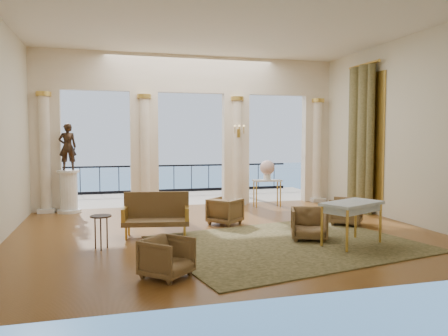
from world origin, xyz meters
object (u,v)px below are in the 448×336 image
object	(u,v)px
armchair_b	(309,222)
console_table	(267,184)
armchair_c	(346,210)
side_table	(101,220)
game_table	(352,206)
pedestal	(69,192)
armchair_a	(167,256)
settee	(156,214)
armchair_d	(225,210)
statue	(68,147)

from	to	relation	value
armchair_b	console_table	xyz separation A→B (m)	(0.70, 4.22, 0.32)
armchair_c	side_table	xyz separation A→B (m)	(-5.58, -0.84, 0.19)
game_table	pedestal	bearing A→B (deg)	111.43
armchair_c	game_table	xyz separation A→B (m)	(-0.94, -1.78, 0.40)
armchair_a	settee	distance (m)	2.82
armchair_d	pedestal	bearing A→B (deg)	12.17
armchair_b	side_table	world-z (taller)	armchair_b
armchair_a	game_table	distance (m)	3.84
settee	console_table	bearing A→B (deg)	49.65
settee	statue	xyz separation A→B (m)	(-2.02, 3.48, 1.36)
console_table	side_table	size ratio (longest dim) A/B	1.41
armchair_c	armchair_d	world-z (taller)	armchair_c
armchair_d	statue	distance (m)	4.83
armchair_c	game_table	bearing A→B (deg)	11.64
armchair_a	armchair_c	size ratio (longest dim) A/B	0.92
armchair_a	armchair_b	distance (m)	3.49
settee	side_table	xyz separation A→B (m)	(-1.12, -0.86, 0.09)
pedestal	console_table	xyz separation A→B (m)	(5.65, -0.45, 0.11)
settee	game_table	distance (m)	3.98
armchair_a	side_table	size ratio (longest dim) A/B	1.03
armchair_d	armchair_a	bearing A→B (deg)	110.35
armchair_a	armchair_c	xyz separation A→B (m)	(4.62, 2.79, 0.03)
settee	armchair_b	bearing A→B (deg)	-12.24
game_table	console_table	world-z (taller)	game_table
armchair_a	settee	size ratio (longest dim) A/B	0.45
settee	armchair_d	bearing A→B (deg)	34.79
armchair_a	armchair_d	xyz separation A→B (m)	(1.88, 3.62, 0.02)
pedestal	statue	size ratio (longest dim) A/B	0.92
pedestal	console_table	bearing A→B (deg)	-4.55
statue	armchair_a	bearing A→B (deg)	97.44
side_table	statue	bearing A→B (deg)	101.72
game_table	armchair_b	bearing A→B (deg)	108.83
statue	settee	bearing A→B (deg)	111.04
game_table	statue	distance (m)	7.74
armchair_c	armchair_d	size ratio (longest dim) A/B	1.02
armchair_b	console_table	size ratio (longest dim) A/B	0.80
settee	console_table	distance (m)	4.74
armchair_a	game_table	world-z (taller)	game_table
armchair_c	side_table	world-z (taller)	armchair_c
pedestal	armchair_c	bearing A→B (deg)	-28.42
armchair_d	game_table	world-z (taller)	game_table
game_table	console_table	xyz separation A→B (m)	(0.11, 4.84, -0.08)
console_table	armchair_a	bearing A→B (deg)	-115.29
console_table	statue	bearing A→B (deg)	-176.91
armchair_d	statue	bearing A→B (deg)	12.17
armchair_c	statue	bearing A→B (deg)	-79.08
console_table	armchair_b	bearing A→B (deg)	-91.76
armchair_d	settee	size ratio (longest dim) A/B	0.48
statue	side_table	world-z (taller)	statue
armchair_a	game_table	bearing A→B (deg)	-29.61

